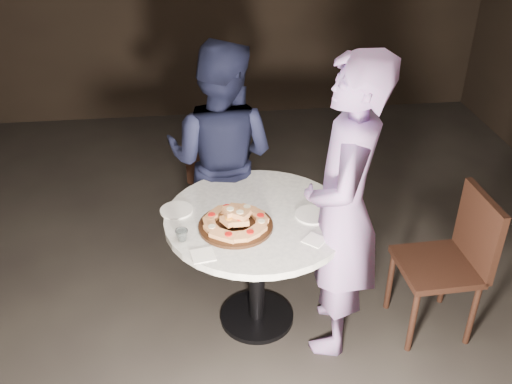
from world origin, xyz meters
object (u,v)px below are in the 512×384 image
chair_right (454,255)px  diner_teal (343,212)px  serving_board (236,226)px  focaccia_pile (236,220)px  diner_navy (221,159)px  water_glass (182,235)px  table (257,236)px  chair_far (215,171)px

chair_right → diner_teal: 0.81m
serving_board → diner_teal: bearing=-7.1°
focaccia_pile → chair_right: 1.35m
diner_navy → diner_teal: diner_teal is taller
water_glass → chair_right: bearing=0.7°
diner_navy → table: bearing=126.0°
serving_board → diner_navy: bearing=92.2°
focaccia_pile → diner_teal: bearing=-7.1°
serving_board → diner_navy: 0.81m
focaccia_pile → diner_navy: diner_navy is taller
table → chair_right: 1.20m
diner_teal → serving_board: bearing=-79.6°
chair_right → focaccia_pile: bearing=-95.2°
chair_right → diner_navy: (-1.34, 0.88, 0.28)m
table → chair_far: bearing=99.4°
table → water_glass: 0.51m
table → focaccia_pile: bearing=-141.8°
focaccia_pile → water_glass: focaccia_pile is taller
serving_board → diner_navy: (-0.03, 0.81, 0.01)m
serving_board → diner_teal: size_ratio=0.23×
chair_far → diner_teal: 1.57m
table → diner_navy: (-0.17, 0.70, 0.17)m
water_glass → focaccia_pile: bearing=16.6°
serving_board → water_glass: size_ratio=5.95×
focaccia_pile → table: bearing=38.2°
chair_far → diner_teal: bearing=136.5°
water_glass → diner_navy: bearing=73.1°
diner_navy → focaccia_pile: bearing=114.9°
water_glass → diner_navy: size_ratio=0.04×
serving_board → chair_right: size_ratio=0.44×
focaccia_pile → chair_right: bearing=-3.1°
water_glass → diner_teal: bearing=1.0°
chair_right → chair_far: bearing=-136.7°
table → diner_navy: bearing=103.3°
serving_board → chair_far: size_ratio=0.52×
chair_right → diner_navy: bearing=-125.2°
table → serving_board: 0.24m
table → diner_teal: diner_teal is taller
table → water_glass: size_ratio=19.49×
water_glass → chair_right: (1.62, 0.02, -0.30)m
diner_teal → water_glass: bearing=-71.4°
focaccia_pile → water_glass: (-0.30, -0.09, -0.01)m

